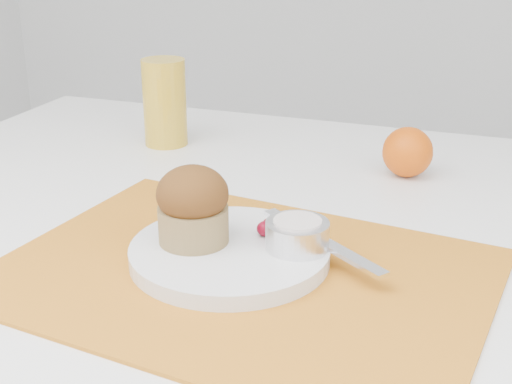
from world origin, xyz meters
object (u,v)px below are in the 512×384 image
(juice_glass, at_px, (165,102))
(muffin, at_px, (193,206))
(orange, at_px, (408,152))
(plate, at_px, (230,253))

(juice_glass, height_order, muffin, juice_glass)
(muffin, bearing_deg, juice_glass, 120.64)
(muffin, bearing_deg, orange, 62.51)
(orange, xyz_separation_m, juice_glass, (-0.37, 0.02, 0.03))
(juice_glass, relative_size, muffin, 1.44)
(juice_glass, bearing_deg, orange, -2.62)
(plate, xyz_separation_m, orange, (0.13, 0.32, 0.02))
(plate, height_order, juice_glass, juice_glass)
(plate, xyz_separation_m, juice_glass, (-0.24, 0.34, 0.05))
(plate, height_order, muffin, muffin)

